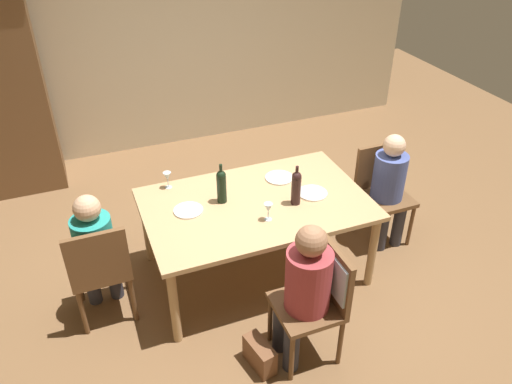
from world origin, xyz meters
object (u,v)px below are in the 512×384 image
at_px(wine_bottle_dark_red, 222,185).
at_px(handbag, 260,355).
at_px(wine_glass_near_left, 167,177).
at_px(dining_table, 256,209).
at_px(person_woman_host, 95,246).
at_px(wine_glass_centre, 269,208).
at_px(chair_left_end, 100,267).
at_px(chair_right_end, 381,187).
at_px(person_man_guest, 304,286).
at_px(person_man_bearded, 390,183).
at_px(chair_near, 323,288).
at_px(dinner_plate_guest_left, 313,193).
at_px(dinner_plate_guest_right, 279,178).
at_px(dinner_plate_host, 188,210).
at_px(wine_bottle_tall_green, 296,187).

xyz_separation_m(wine_bottle_dark_red, handbag, (-0.10, -1.07, -0.79)).
bearing_deg(wine_glass_near_left, dining_table, -38.20).
distance_m(person_woman_host, wine_bottle_dark_red, 1.07).
bearing_deg(wine_glass_centre, chair_left_end, 172.55).
bearing_deg(chair_right_end, person_man_guest, 38.42).
xyz_separation_m(chair_left_end, person_man_bearded, (2.59, 0.06, 0.11)).
distance_m(person_man_bearded, wine_glass_near_left, 1.99).
xyz_separation_m(chair_left_end, chair_near, (1.42, -0.87, 0.06)).
xyz_separation_m(wine_glass_near_left, dinner_plate_guest_left, (1.10, -0.54, -0.10)).
height_order(person_woman_host, handbag, person_woman_host).
distance_m(chair_near, person_man_guest, 0.17).
distance_m(chair_left_end, chair_right_end, 2.59).
relative_size(chair_right_end, handbag, 3.29).
bearing_deg(wine_glass_near_left, dinner_plate_guest_right, -12.66).
bearing_deg(chair_right_end, dining_table, 3.85).
distance_m(chair_left_end, dinner_plate_guest_right, 1.68).
distance_m(wine_bottle_dark_red, dinner_plate_host, 0.33).
bearing_deg(chair_left_end, person_man_bearded, 1.36).
distance_m(wine_bottle_dark_red, dinner_plate_guest_right, 0.62).
xyz_separation_m(wine_bottle_tall_green, dinner_plate_host, (-0.84, 0.21, -0.15)).
height_order(chair_right_end, wine_glass_near_left, chair_right_end).
distance_m(chair_left_end, wine_bottle_dark_red, 1.12).
xyz_separation_m(person_man_guest, dinner_plate_guest_right, (0.35, 1.23, 0.08)).
bearing_deg(chair_near, dinner_plate_host, 32.85).
bearing_deg(wine_bottle_dark_red, handbag, -95.13).
relative_size(dining_table, person_man_guest, 1.58).
bearing_deg(chair_near, person_woman_host, 55.20).
height_order(person_man_guest, wine_bottle_dark_red, person_man_guest).
relative_size(chair_near, person_woman_host, 0.83).
relative_size(person_woman_host, wine_bottle_dark_red, 3.19).
xyz_separation_m(wine_bottle_tall_green, wine_glass_centre, (-0.29, -0.13, -0.05)).
distance_m(chair_near, wine_bottle_dark_red, 1.18).
relative_size(person_man_guest, wine_bottle_dark_red, 3.32).
xyz_separation_m(person_woman_host, handbag, (0.94, -0.99, -0.53)).
relative_size(wine_glass_centre, dinner_plate_guest_right, 0.60).
height_order(person_man_bearded, dinner_plate_guest_right, person_man_bearded).
bearing_deg(person_woman_host, dinner_plate_guest_right, 8.64).
bearing_deg(wine_bottle_dark_red, dinner_plate_guest_right, 15.20).
distance_m(wine_bottle_dark_red, dinner_plate_guest_left, 0.78).
bearing_deg(wine_glass_near_left, person_man_bearded, -14.95).
distance_m(wine_bottle_tall_green, wine_glass_centre, 0.32).
bearing_deg(wine_bottle_dark_red, person_man_bearded, -5.16).
xyz_separation_m(person_woman_host, wine_glass_near_left, (0.68, 0.46, 0.20)).
bearing_deg(person_man_bearded, handbag, 29.61).
bearing_deg(dining_table, handbag, -110.03).
bearing_deg(person_woman_host, wine_bottle_tall_green, -5.57).
distance_m(wine_bottle_dark_red, wine_glass_near_left, 0.52).
height_order(dining_table, dinner_plate_guest_right, dinner_plate_guest_right).
relative_size(wine_bottle_dark_red, wine_glass_centre, 2.34).
height_order(wine_bottle_dark_red, dinner_plate_guest_left, wine_bottle_dark_red).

